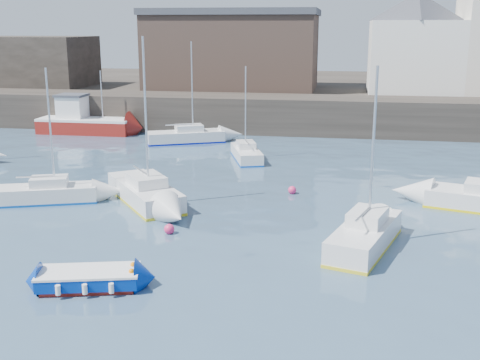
% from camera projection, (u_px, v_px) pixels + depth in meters
% --- Properties ---
extents(water, '(220.00, 220.00, 0.00)m').
position_uv_depth(water, '(173.00, 324.00, 18.32)').
color(water, '#2D4760').
rests_on(water, ground).
extents(quay_wall, '(90.00, 5.00, 3.00)m').
position_uv_depth(quay_wall, '(286.00, 114.00, 51.36)').
color(quay_wall, '#28231E').
rests_on(quay_wall, ground).
extents(land_strip, '(90.00, 32.00, 2.80)m').
position_uv_depth(land_strip, '(301.00, 93.00, 68.57)').
color(land_strip, '#28231E').
rests_on(land_strip, ground).
extents(bldg_east_d, '(11.14, 11.14, 8.95)m').
position_uv_depth(bldg_east_d, '(415.00, 43.00, 54.30)').
color(bldg_east_d, white).
rests_on(bldg_east_d, land_strip).
extents(warehouse, '(16.40, 10.40, 7.60)m').
position_uv_depth(warehouse, '(233.00, 49.00, 58.71)').
color(warehouse, '#3D2D26').
rests_on(warehouse, land_strip).
extents(bldg_west, '(14.00, 8.00, 5.00)m').
position_uv_depth(bldg_west, '(21.00, 61.00, 61.71)').
color(bldg_west, '#353028').
rests_on(bldg_west, land_strip).
extents(blue_dinghy, '(3.72, 2.30, 0.66)m').
position_uv_depth(blue_dinghy, '(89.00, 278.00, 20.73)').
color(blue_dinghy, maroon).
rests_on(blue_dinghy, ground).
extents(fishing_boat, '(7.92, 3.00, 5.24)m').
position_uv_depth(fishing_boat, '(84.00, 121.00, 50.91)').
color(fishing_boat, maroon).
rests_on(fishing_boat, ground).
extents(sailboat_a, '(5.52, 3.35, 6.84)m').
position_uv_depth(sailboat_a, '(46.00, 193.00, 30.89)').
color(sailboat_a, silver).
rests_on(sailboat_a, ground).
extents(sailboat_b, '(5.57, 6.42, 8.35)m').
position_uv_depth(sailboat_b, '(145.00, 192.00, 30.91)').
color(sailboat_b, silver).
rests_on(sailboat_b, ground).
extents(sailboat_c, '(3.34, 5.84, 7.33)m').
position_uv_depth(sailboat_c, '(365.00, 235.00, 24.45)').
color(sailboat_c, silver).
rests_on(sailboat_c, ground).
extents(sailboat_f, '(2.97, 5.03, 6.24)m').
position_uv_depth(sailboat_f, '(246.00, 153.00, 40.78)').
color(sailboat_f, silver).
rests_on(sailboat_f, ground).
extents(sailboat_h, '(6.23, 4.26, 7.69)m').
position_uv_depth(sailboat_h, '(186.00, 136.00, 46.76)').
color(sailboat_h, silver).
rests_on(sailboat_h, ground).
extents(buoy_near, '(0.46, 0.46, 0.46)m').
position_uv_depth(buoy_near, '(169.00, 234.00, 26.29)').
color(buoy_near, '#E62B67').
rests_on(buoy_near, ground).
extents(buoy_mid, '(0.36, 0.36, 0.36)m').
position_uv_depth(buoy_mid, '(351.00, 245.00, 24.91)').
color(buoy_mid, '#E62B67').
rests_on(buoy_mid, ground).
extents(buoy_far, '(0.44, 0.44, 0.44)m').
position_uv_depth(buoy_far, '(292.00, 194.00, 32.56)').
color(buoy_far, '#E62B67').
rests_on(buoy_far, ground).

